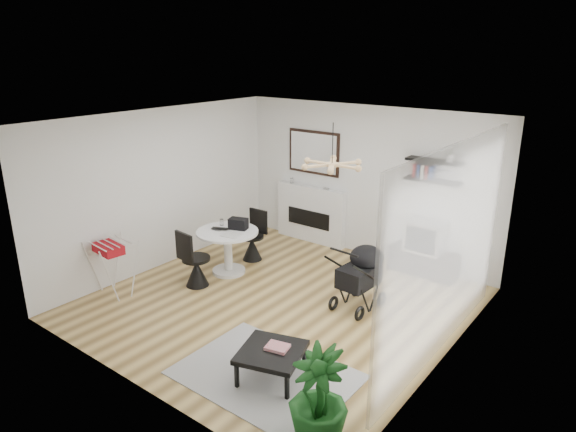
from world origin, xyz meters
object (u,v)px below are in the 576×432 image
Objects in this scene: drying_rack at (114,267)px; coffee_table at (271,353)px; dining_table at (228,245)px; potted_plant at (318,398)px; stroller at (361,279)px; crt_tv at (426,236)px; fireplace at (311,207)px; tv_console at (423,262)px.

drying_rack reaches higher than coffee_table.
dining_table is 4.13m from potted_plant.
drying_rack is 3.74m from stroller.
crt_tv is 1.66m from stroller.
potted_plant is at bearing -54.31° from fireplace.
tv_console is at bearing 100.26° from potted_plant.
potted_plant is (4.25, -0.71, 0.06)m from drying_rack.
crt_tv is 4.99m from drying_rack.
potted_plant reaches higher than stroller.
drying_rack is at bearing -106.26° from fireplace.
crt_tv reaches higher than tv_console.
fireplace is 2.41m from crt_tv.
fireplace is 1.92× the size of tv_console.
dining_table is 1.01× the size of stroller.
tv_console is 1.10× the size of dining_table.
fireplace is 2.47× the size of coffee_table.
stroller reaches higher than dining_table.
drying_rack is (-0.85, -1.62, -0.04)m from dining_table.
drying_rack is 0.98× the size of coffee_table.
crt_tv is at bearing 36.40° from dining_table.
potted_plant is at bearing -79.74° from tv_console.
crt_tv reaches higher than drying_rack.
crt_tv is 3.28m from dining_table.
crt_tv is at bearing 100.12° from potted_plant.
stroller is at bearing 111.66° from potted_plant.
fireplace is 2.10m from dining_table.
potted_plant is (0.99, -0.52, 0.18)m from coffee_table.
dining_table is 1.83m from drying_rack.
coffee_table is 0.86× the size of potted_plant.
coffee_table is (2.42, -1.82, -0.16)m from dining_table.
crt_tv is 4.35m from potted_plant.
tv_console is 1.10× the size of potted_plant.
coffee_table is (3.26, -0.19, -0.12)m from drying_rack.
fireplace is at bearing 144.43° from stroller.
crt_tv is at bearing -3.18° from fireplace.
tv_console is at bearing 84.23° from stroller.
fireplace reaches higher than crt_tv.
crt_tv is (2.41, -0.13, -0.00)m from fireplace.
potted_plant is (0.78, -4.28, 0.30)m from tv_console.
dining_table reaches higher than tv_console.
tv_console is at bearing 163.50° from crt_tv.
tv_console reaches higher than coffee_table.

